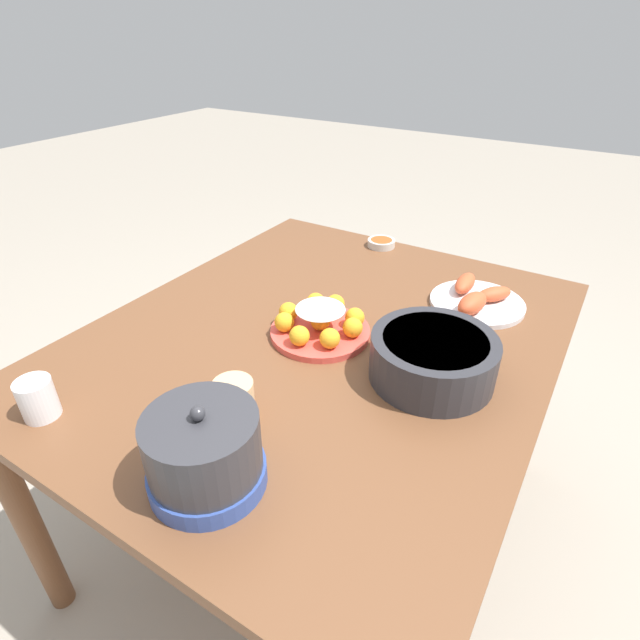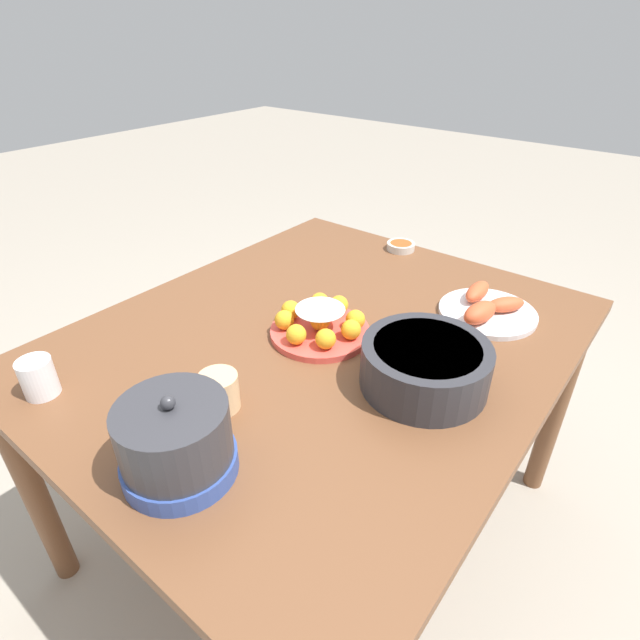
# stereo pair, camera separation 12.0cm
# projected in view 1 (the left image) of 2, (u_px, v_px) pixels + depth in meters

# --- Properties ---
(ground_plane) EXTENTS (12.00, 12.00, 0.00)m
(ground_plane) POSITION_uv_depth(u_px,v_px,m) (320.00, 522.00, 1.59)
(ground_plane) COLOR #9E9384
(dining_table) EXTENTS (1.26, 1.05, 0.72)m
(dining_table) POSITION_uv_depth(u_px,v_px,m) (320.00, 363.00, 1.26)
(dining_table) COLOR brown
(dining_table) RESTS_ON ground_plane
(cake_plate) EXTENTS (0.24, 0.24, 0.08)m
(cake_plate) POSITION_uv_depth(u_px,v_px,m) (320.00, 323.00, 1.21)
(cake_plate) COLOR #E04C42
(cake_plate) RESTS_ON dining_table
(serving_bowl) EXTENTS (0.27, 0.27, 0.10)m
(serving_bowl) POSITION_uv_depth(u_px,v_px,m) (433.00, 357.00, 1.05)
(serving_bowl) COLOR #2D2D33
(serving_bowl) RESTS_ON dining_table
(sauce_bowl) EXTENTS (0.09, 0.09, 0.02)m
(sauce_bowl) POSITION_uv_depth(u_px,v_px,m) (381.00, 243.00, 1.67)
(sauce_bowl) COLOR beige
(sauce_bowl) RESTS_ON dining_table
(seafood_platter) EXTENTS (0.25, 0.25, 0.07)m
(seafood_platter) POSITION_uv_depth(u_px,v_px,m) (476.00, 299.00, 1.33)
(seafood_platter) COLOR silver
(seafood_platter) RESTS_ON dining_table
(cup_near) EXTENTS (0.07, 0.07, 0.08)m
(cup_near) POSITION_uv_depth(u_px,v_px,m) (38.00, 399.00, 0.95)
(cup_near) COLOR white
(cup_near) RESTS_ON dining_table
(cup_far) EXTENTS (0.08, 0.08, 0.08)m
(cup_far) POSITION_uv_depth(u_px,v_px,m) (234.00, 399.00, 0.96)
(cup_far) COLOR #DBB27F
(cup_far) RESTS_ON dining_table
(warming_pot) EXTENTS (0.20, 0.20, 0.16)m
(warming_pot) POSITION_uv_depth(u_px,v_px,m) (204.00, 452.00, 0.80)
(warming_pot) COLOR #334C99
(warming_pot) RESTS_ON dining_table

